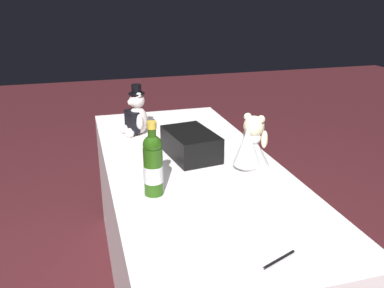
% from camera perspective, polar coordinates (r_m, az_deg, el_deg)
% --- Properties ---
extents(reception_table, '(1.88, 0.80, 0.78)m').
position_cam_1_polar(reception_table, '(2.14, 0.00, -12.45)').
color(reception_table, white).
rests_on(reception_table, ground_plane).
extents(teddy_bear_groom, '(0.17, 0.16, 0.29)m').
position_cam_1_polar(teddy_bear_groom, '(2.35, -7.86, 3.87)').
color(teddy_bear_groom, silver).
rests_on(teddy_bear_groom, reception_table).
extents(teddy_bear_bride, '(0.21, 0.22, 0.25)m').
position_cam_1_polar(teddy_bear_bride, '(1.90, 8.28, -0.16)').
color(teddy_bear_bride, white).
rests_on(teddy_bear_bride, reception_table).
extents(champagne_bottle, '(0.08, 0.08, 0.31)m').
position_cam_1_polar(champagne_bottle, '(1.62, -5.47, -2.84)').
color(champagne_bottle, '#234E0F').
rests_on(champagne_bottle, reception_table).
extents(signing_pen, '(0.06, 0.14, 0.01)m').
position_cam_1_polar(signing_pen, '(1.32, 11.95, -15.62)').
color(signing_pen, black).
rests_on(signing_pen, reception_table).
extents(gift_case_black, '(0.35, 0.25, 0.13)m').
position_cam_1_polar(gift_case_black, '(2.02, -0.17, -0.01)').
color(gift_case_black, black).
rests_on(gift_case_black, reception_table).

